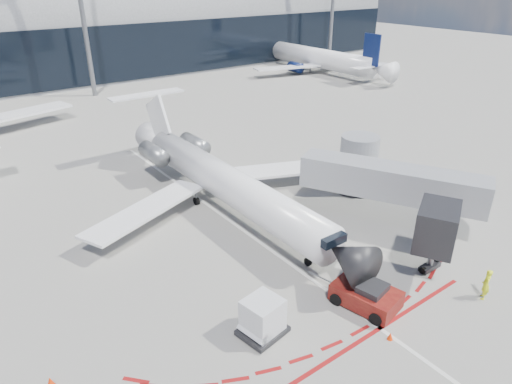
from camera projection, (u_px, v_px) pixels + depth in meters
ground at (253, 237)px, 32.54m from camera, size 260.00×260.00×0.00m
apron_centerline at (237, 226)px, 33.98m from camera, size 0.25×40.00×0.01m
apron_stop_bar at (380, 328)px, 24.21m from camera, size 14.00×0.25×0.01m
terminal_building at (23, 29)px, 75.90m from camera, size 150.00×24.15×24.00m
jet_bridge at (381, 179)px, 34.29m from camera, size 10.03×15.20×4.90m
light_mast_centre at (82, 8)px, 64.55m from camera, size 0.70×0.70×25.00m
regional_jet at (220, 179)px, 35.92m from camera, size 23.18×28.58×7.16m
pushback_tug at (366, 295)px, 25.67m from camera, size 3.07×5.85×1.49m
ramp_worker at (486, 284)px, 26.06m from camera, size 0.84×0.76×1.92m
uld_container at (263, 318)px, 23.39m from camera, size 2.58×2.30×2.15m
safety_cone_left at (50, 382)px, 20.68m from camera, size 0.41×0.41×0.57m
safety_cone_right at (390, 336)px, 23.40m from camera, size 0.31×0.31×0.43m
bg_airliner_1 at (316, 44)px, 85.11m from camera, size 31.19×33.03×10.09m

